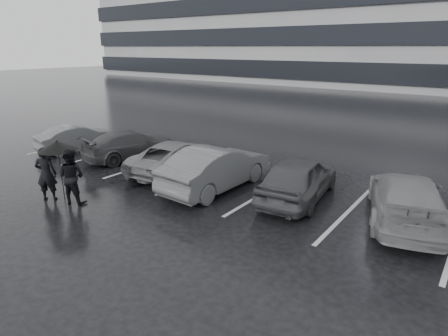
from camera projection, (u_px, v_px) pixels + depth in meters
ground at (207, 212)px, 11.17m from camera, size 160.00×160.00×0.00m
car_main at (299, 178)px, 11.97m from camera, size 2.19×4.36×1.43m
car_west_a at (217, 168)px, 12.86m from camera, size 1.69×4.56×1.49m
car_west_b at (177, 157)px, 14.54m from camera, size 2.72×4.75×1.25m
car_west_c at (131, 145)px, 16.40m from camera, size 2.63×4.51×1.23m
car_west_d at (78, 138)px, 17.65m from camera, size 1.96×3.88×1.22m
car_east at (406, 198)px, 10.44m from camera, size 3.13×4.99×1.35m
pedestrian_left at (46, 174)px, 11.80m from camera, size 0.76×0.73×1.75m
pedestrian_right at (71, 176)px, 11.57m from camera, size 1.04×0.93×1.75m
umbrella at (57, 146)px, 11.47m from camera, size 1.17×1.17×1.98m
stall_stripes at (233, 183)px, 13.54m from camera, size 19.72×5.00×0.00m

